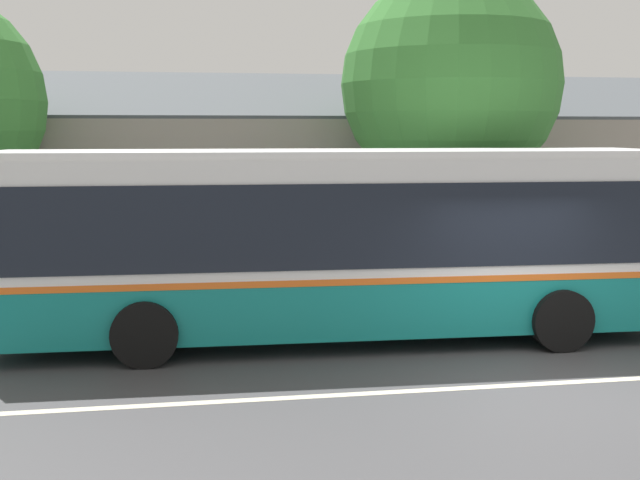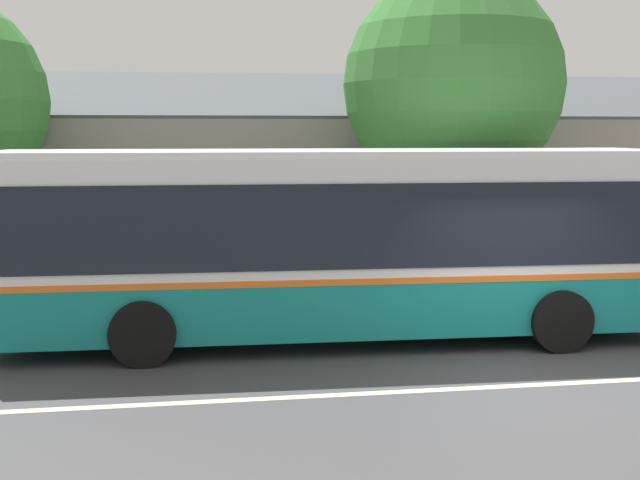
# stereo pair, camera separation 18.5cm
# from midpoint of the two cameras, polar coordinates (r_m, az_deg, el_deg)

# --- Properties ---
(ground_plane) EXTENTS (300.00, 300.00, 0.00)m
(ground_plane) POSITION_cam_midpoint_polar(r_m,az_deg,el_deg) (11.74, 16.11, -9.86)
(ground_plane) COLOR #424244
(sidewalk_far) EXTENTS (60.00, 3.00, 0.15)m
(sidewalk_far) POSITION_cam_midpoint_polar(r_m,az_deg,el_deg) (17.17, 7.68, -3.76)
(sidewalk_far) COLOR #ADAAA3
(sidewalk_far) RESTS_ON ground
(lane_divider_stripe) EXTENTS (60.00, 0.16, 0.01)m
(lane_divider_stripe) POSITION_cam_midpoint_polar(r_m,az_deg,el_deg) (11.74, 16.11, -9.84)
(lane_divider_stripe) COLOR beige
(lane_divider_stripe) RESTS_ON ground
(community_building) EXTENTS (27.74, 8.09, 6.08)m
(community_building) POSITION_cam_midpoint_polar(r_m,az_deg,el_deg) (22.73, -3.32, 4.00)
(community_building) COLOR gray
(community_building) RESTS_ON ground
(transit_bus) EXTENTS (11.30, 3.01, 3.18)m
(transit_bus) POSITION_cam_midpoint_polar(r_m,az_deg,el_deg) (13.36, 1.53, 0.10)
(transit_bus) COLOR #147F7A
(transit_bus) RESTS_ON ground
(bench_down_street) EXTENTS (1.54, 0.51, 0.94)m
(bench_down_street) POSITION_cam_midpoint_polar(r_m,az_deg,el_deg) (16.26, -8.23, -2.68)
(bench_down_street) COLOR brown
(bench_down_street) RESTS_ON sidewalk_far
(street_tree_primary) EXTENTS (4.79, 4.79, 6.89)m
(street_tree_primary) POSITION_cam_midpoint_polar(r_m,az_deg,el_deg) (18.02, 9.71, 10.83)
(street_tree_primary) COLOR #4C3828
(street_tree_primary) RESTS_ON ground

